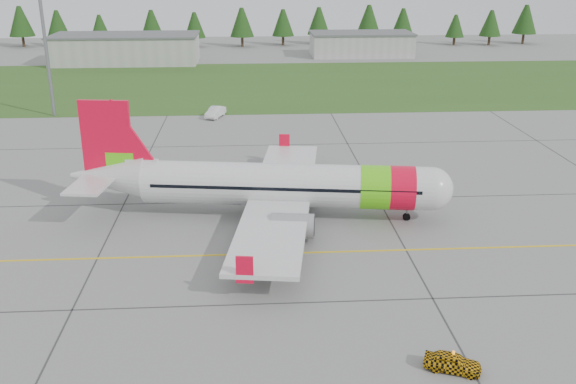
{
  "coord_description": "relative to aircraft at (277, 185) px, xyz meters",
  "views": [
    {
      "loc": [
        -2.7,
        -39.08,
        22.62
      ],
      "look_at": [
        0.58,
        12.87,
        3.52
      ],
      "focal_mm": 40.0,
      "sensor_mm": 36.0,
      "label": 1
    }
  ],
  "objects": [
    {
      "name": "treeline",
      "position": [
        0.27,
        122.01,
        1.93
      ],
      "size": [
        160.0,
        8.0,
        10.0
      ],
      "primitive_type": null,
      "color": "#1C3F14",
      "rests_on": "ground"
    },
    {
      "name": "hangar_east",
      "position": [
        25.27,
        102.01,
        -0.47
      ],
      "size": [
        24.0,
        12.0,
        5.2
      ],
      "primitive_type": "cube",
      "color": "#A8A8A3",
      "rests_on": "ground"
    },
    {
      "name": "taxi_guideline",
      "position": [
        0.27,
        -7.99,
        -3.06
      ],
      "size": [
        120.0,
        0.25,
        0.02
      ],
      "primitive_type": "cube",
      "color": "gold",
      "rests_on": "ground"
    },
    {
      "name": "service_van",
      "position": [
        -7.37,
        39.73,
        -0.66
      ],
      "size": [
        2.11,
        2.05,
        4.82
      ],
      "primitive_type": "imported",
      "rotation": [
        0.0,
        0.0,
        -0.34
      ],
      "color": "silver",
      "rests_on": "ground"
    },
    {
      "name": "follow_me_car",
      "position": [
        9.08,
        -24.28,
        -1.43
      ],
      "size": [
        1.53,
        1.64,
        3.28
      ],
      "primitive_type": "imported",
      "rotation": [
        0.0,
        0.0,
        1.19
      ],
      "color": "yellow",
      "rests_on": "ground"
    },
    {
      "name": "ground",
      "position": [
        0.27,
        -15.99,
        -3.07
      ],
      "size": [
        320.0,
        320.0,
        0.0
      ],
      "primitive_type": "plane",
      "color": "gray",
      "rests_on": "ground"
    },
    {
      "name": "grass_strip",
      "position": [
        0.27,
        66.01,
        -3.06
      ],
      "size": [
        320.0,
        50.0,
        0.03
      ],
      "primitive_type": "cube",
      "color": "#30561E",
      "rests_on": "ground"
    },
    {
      "name": "aircraft",
      "position": [
        0.0,
        0.0,
        0.0
      ],
      "size": [
        35.08,
        32.63,
        10.66
      ],
      "rotation": [
        0.0,
        0.0,
        -0.14
      ],
      "color": "silver",
      "rests_on": "ground"
    },
    {
      "name": "floodlight_mast",
      "position": [
        -31.73,
        42.01,
        6.93
      ],
      "size": [
        0.5,
        0.5,
        20.0
      ],
      "primitive_type": "cylinder",
      "color": "slate",
      "rests_on": "ground"
    },
    {
      "name": "hangar_west",
      "position": [
        -29.73,
        94.01,
        -0.07
      ],
      "size": [
        32.0,
        14.0,
        6.0
      ],
      "primitive_type": "cube",
      "color": "#A8A8A3",
      "rests_on": "ground"
    }
  ]
}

